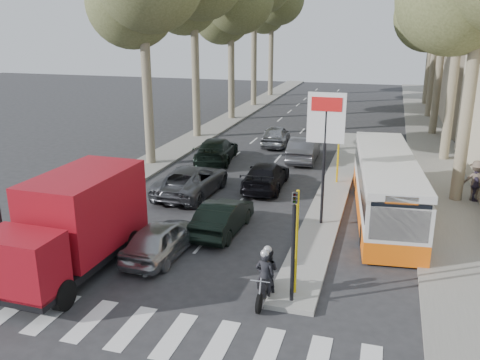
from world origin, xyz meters
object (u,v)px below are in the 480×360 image
object	(u,v)px
silver_hatchback	(162,239)
dark_hatchback	(223,217)
red_truck	(75,223)
city_bus	(385,185)
motorcycle	(266,274)

from	to	relation	value
silver_hatchback	dark_hatchback	distance (m)	3.11
silver_hatchback	dark_hatchback	xyz separation A→B (m)	(1.43, 2.76, -0.01)
dark_hatchback	red_truck	bearing A→B (deg)	52.85
dark_hatchback	city_bus	size ratio (longest dim) A/B	0.39
dark_hatchback	silver_hatchback	bearing A→B (deg)	64.26
city_bus	red_truck	bearing A→B (deg)	-145.99
red_truck	city_bus	distance (m)	12.96
dark_hatchback	city_bus	bearing A→B (deg)	-147.35
silver_hatchback	motorcycle	size ratio (longest dim) A/B	1.99
silver_hatchback	city_bus	bearing A→B (deg)	-136.41
dark_hatchback	motorcycle	distance (m)	5.38
dark_hatchback	red_truck	distance (m)	6.00
city_bus	dark_hatchback	bearing A→B (deg)	-155.03
silver_hatchback	dark_hatchback	world-z (taller)	silver_hatchback
city_bus	silver_hatchback	bearing A→B (deg)	-145.70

